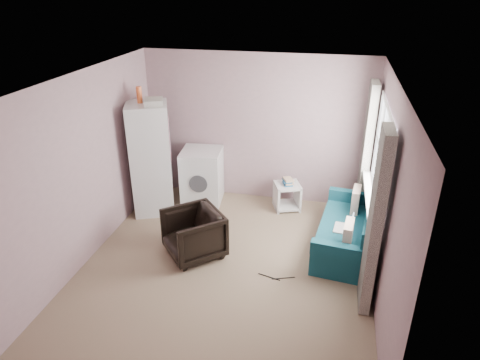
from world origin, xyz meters
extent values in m
cube|color=#826C55|center=(0.00, 0.00, -0.01)|extent=(3.80, 4.20, 0.02)
cube|color=silver|center=(0.00, 0.00, 2.51)|extent=(3.80, 4.20, 0.02)
cube|color=gray|center=(0.00, 2.11, 1.25)|extent=(3.80, 0.02, 2.50)
cube|color=gray|center=(0.00, -2.11, 1.25)|extent=(3.80, 0.02, 2.50)
cube|color=gray|center=(-1.91, 0.00, 1.25)|extent=(0.02, 4.20, 2.50)
cube|color=gray|center=(1.91, 0.00, 1.25)|extent=(0.02, 4.20, 2.50)
cube|color=white|center=(1.89, 0.70, 1.50)|extent=(0.01, 1.60, 1.20)
imported|color=black|center=(-0.50, 0.13, 0.37)|extent=(0.98, 0.98, 0.74)
cube|color=silver|center=(-1.56, 1.24, 0.91)|extent=(0.81, 0.81, 1.82)
cube|color=#3B3C41|center=(-1.26, 1.36, 0.68)|extent=(0.23, 0.54, 0.02)
cube|color=#3B3C41|center=(-1.34, 1.57, 1.19)|extent=(0.03, 0.04, 0.52)
cube|color=silver|center=(-1.25, 1.33, 1.27)|extent=(0.17, 0.41, 0.62)
cylinder|color=orange|center=(-1.65, 1.26, 1.94)|extent=(0.11, 0.11, 0.25)
cube|color=#ACAAA2|center=(-1.40, 1.19, 1.86)|extent=(0.37, 0.39, 0.09)
cube|color=silver|center=(-0.87, 1.73, 0.46)|extent=(0.72, 0.72, 0.93)
cube|color=#3B3C41|center=(-0.86, 1.71, 0.89)|extent=(0.67, 0.65, 0.05)
cylinder|color=#3B3C41|center=(-0.83, 1.40, 0.47)|extent=(0.31, 0.05, 0.31)
cube|color=silver|center=(0.60, 1.75, 0.43)|extent=(0.52, 0.52, 0.04)
cube|color=silver|center=(0.60, 1.75, 0.05)|extent=(0.52, 0.52, 0.04)
cube|color=silver|center=(0.43, 1.69, 0.22)|extent=(0.18, 0.39, 0.45)
cube|color=silver|center=(0.77, 1.82, 0.22)|extent=(0.18, 0.39, 0.45)
cube|color=navy|center=(0.60, 1.75, 0.46)|extent=(0.20, 0.23, 0.03)
cube|color=tan|center=(0.61, 1.76, 0.48)|extent=(0.21, 0.24, 0.03)
cube|color=navy|center=(0.59, 1.75, 0.51)|extent=(0.19, 0.23, 0.03)
cube|color=tan|center=(0.61, 1.75, 0.54)|extent=(0.21, 0.24, 0.03)
cube|color=#144D5C|center=(1.57, 0.76, 0.18)|extent=(0.95, 1.69, 0.36)
cube|color=#144D5C|center=(1.87, 0.72, 0.56)|extent=(0.35, 1.62, 0.40)
cube|color=#144D5C|center=(1.48, -0.02, 0.45)|extent=(0.77, 0.21, 0.18)
cube|color=#144D5C|center=(1.66, 1.53, 0.45)|extent=(0.77, 0.21, 0.18)
cube|color=beige|center=(1.56, 0.23, 0.54)|extent=(0.15, 0.37, 0.36)
cube|color=beige|center=(1.68, 1.27, 0.54)|extent=(0.15, 0.37, 0.36)
cube|color=silver|center=(1.49, 0.67, 0.37)|extent=(0.24, 0.32, 0.02)
cube|color=silver|center=(1.60, 0.66, 0.47)|extent=(0.09, 0.30, 0.20)
cube|color=white|center=(1.82, 0.70, 0.87)|extent=(0.14, 1.70, 0.04)
cube|color=white|center=(1.87, 0.70, 0.90)|extent=(0.02, 1.68, 0.05)
cube|color=white|center=(1.87, 0.70, 1.50)|extent=(0.02, 1.68, 0.05)
cube|color=white|center=(1.87, 0.70, 2.10)|extent=(0.02, 1.68, 0.05)
cube|color=white|center=(1.87, -0.10, 1.50)|extent=(0.02, 0.05, 1.20)
cube|color=white|center=(1.87, 0.43, 1.50)|extent=(0.02, 0.05, 1.20)
cube|color=white|center=(1.87, 0.97, 1.50)|extent=(0.02, 0.05, 1.20)
cube|color=white|center=(1.87, 1.50, 1.50)|extent=(0.02, 0.05, 1.20)
cube|color=beige|center=(1.78, -0.38, 1.10)|extent=(0.12, 0.46, 2.18)
cube|color=beige|center=(1.78, 1.78, 1.10)|extent=(0.12, 0.46, 2.18)
cylinder|color=black|center=(0.79, -0.14, 0.01)|extent=(0.29, 0.11, 0.01)
cylinder|color=black|center=(0.61, -0.15, 0.01)|extent=(0.30, 0.09, 0.01)
camera|label=1|loc=(1.21, -4.62, 3.52)|focal=32.00mm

